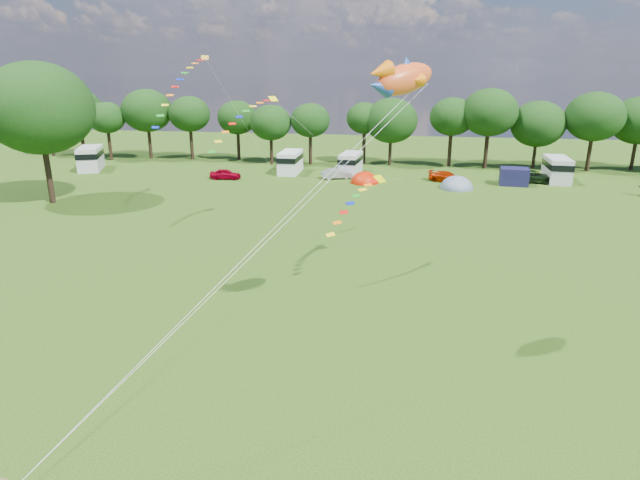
% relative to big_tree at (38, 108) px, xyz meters
% --- Properties ---
extents(ground_plane, '(180.00, 180.00, 0.00)m').
position_rel_big_tree_xyz_m(ground_plane, '(30.00, -28.00, -9.02)').
color(ground_plane, black).
rests_on(ground_plane, ground).
extents(tree_line, '(102.98, 10.98, 10.27)m').
position_rel_big_tree_xyz_m(tree_line, '(35.30, 26.99, -2.67)').
color(tree_line, black).
rests_on(tree_line, ground).
extents(big_tree, '(10.00, 10.00, 13.28)m').
position_rel_big_tree_xyz_m(big_tree, '(0.00, 0.00, 0.00)').
color(big_tree, black).
rests_on(big_tree, ground).
extents(car_a, '(3.83, 1.76, 1.24)m').
position_rel_big_tree_xyz_m(car_a, '(12.86, 14.05, -8.40)').
color(car_a, maroon).
rests_on(car_a, ground).
extents(car_b, '(3.66, 2.28, 1.21)m').
position_rel_big_tree_xyz_m(car_b, '(25.90, 16.54, -8.41)').
color(car_b, gray).
rests_on(car_b, ground).
extents(car_c, '(4.41, 3.09, 1.22)m').
position_rel_big_tree_xyz_m(car_c, '(38.75, 16.77, -8.41)').
color(car_c, '#9A1F00').
rests_on(car_c, ground).
extents(car_d, '(5.35, 3.03, 1.38)m').
position_rel_big_tree_xyz_m(car_d, '(48.56, 18.14, -8.33)').
color(car_d, black).
rests_on(car_d, ground).
extents(campervan_a, '(4.71, 6.55, 2.95)m').
position_rel_big_tree_xyz_m(campervan_a, '(-6.49, 17.27, -7.43)').
color(campervan_a, '#BEBEC0').
rests_on(campervan_a, ground).
extents(campervan_b, '(2.44, 5.55, 2.70)m').
position_rel_big_tree_xyz_m(campervan_b, '(19.59, 19.44, -7.57)').
color(campervan_b, white).
rests_on(campervan_b, ground).
extents(campervan_c, '(2.69, 5.42, 2.57)m').
position_rel_big_tree_xyz_m(campervan_c, '(27.14, 20.18, -7.64)').
color(campervan_c, silver).
rests_on(campervan_c, ground).
extents(campervan_d, '(2.63, 5.79, 2.80)m').
position_rel_big_tree_xyz_m(campervan_d, '(51.36, 19.25, -7.51)').
color(campervan_d, '#BCBCBE').
rests_on(campervan_d, ground).
extents(tent_orange, '(3.28, 3.59, 2.56)m').
position_rel_big_tree_xyz_m(tent_orange, '(29.38, 14.67, -9.00)').
color(tent_orange, '#BB1C02').
rests_on(tent_orange, ground).
extents(tent_greyblue, '(3.69, 4.05, 2.75)m').
position_rel_big_tree_xyz_m(tent_greyblue, '(39.63, 13.26, -9.00)').
color(tent_greyblue, slate).
rests_on(tent_greyblue, ground).
extents(awning_navy, '(3.28, 2.77, 1.91)m').
position_rel_big_tree_xyz_m(awning_navy, '(46.13, 16.31, -8.06)').
color(awning_navy, '#16153A').
rests_on(awning_navy, ground).
extents(fish_kite, '(3.10, 2.95, 1.81)m').
position_rel_big_tree_xyz_m(fish_kite, '(33.85, -23.47, 3.08)').
color(fish_kite, '#E9511F').
rests_on(fish_kite, ground).
extents(streamer_kite_a, '(3.40, 5.52, 5.78)m').
position_rel_big_tree_xyz_m(streamer_kite_a, '(15.34, -1.78, 2.60)').
color(streamer_kite_a, gold).
rests_on(streamer_kite_a, ground).
extents(streamer_kite_b, '(4.32, 4.73, 3.81)m').
position_rel_big_tree_xyz_m(streamer_kite_b, '(22.42, -7.07, 0.24)').
color(streamer_kite_b, '#FFEF0B').
rests_on(streamer_kite_b, ground).
extents(streamer_kite_c, '(3.24, 5.07, 2.84)m').
position_rel_big_tree_xyz_m(streamer_kite_c, '(31.53, -14.01, -3.98)').
color(streamer_kite_c, '#C8D000').
rests_on(streamer_kite_c, ground).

